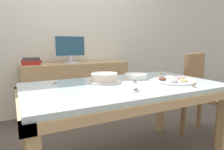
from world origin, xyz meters
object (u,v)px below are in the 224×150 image
(plate_stack, at_px, (136,76))
(tealight_left_edge, at_px, (193,86))
(chair, at_px, (203,90))
(tealight_centre, at_px, (161,74))
(tealight_near_front, at_px, (55,84))
(tealight_right_edge, at_px, (136,90))
(computer_monitor, at_px, (70,49))
(cake_chocolate_round, at_px, (104,78))
(pastry_platter, at_px, (173,80))
(book_stack, at_px, (31,61))
(tealight_near_cakes, at_px, (135,82))

(plate_stack, xyz_separation_m, tealight_left_edge, (0.18, -0.52, -0.01))
(chair, relative_size, plate_stack, 4.48)
(tealight_centre, height_order, tealight_near_front, same)
(chair, bearing_deg, tealight_right_edge, -162.20)
(tealight_left_edge, bearing_deg, plate_stack, 109.57)
(computer_monitor, distance_m, cake_chocolate_round, 1.22)
(tealight_left_edge, bearing_deg, pastry_platter, 82.97)
(computer_monitor, bearing_deg, tealight_right_edge, -89.20)
(cake_chocolate_round, bearing_deg, book_stack, 111.67)
(book_stack, height_order, tealight_right_edge, book_stack)
(cake_chocolate_round, xyz_separation_m, pastry_platter, (0.55, -0.26, -0.03))
(cake_chocolate_round, bearing_deg, tealight_centre, 6.98)
(computer_monitor, relative_size, plate_stack, 2.02)
(computer_monitor, height_order, cake_chocolate_round, computer_monitor)
(tealight_near_cakes, xyz_separation_m, tealight_left_edge, (0.30, -0.35, 0.00))
(computer_monitor, bearing_deg, chair, -46.14)
(plate_stack, height_order, tealight_centre, plate_stack)
(book_stack, bearing_deg, cake_chocolate_round, -68.33)
(pastry_platter, distance_m, tealight_near_cakes, 0.35)
(book_stack, relative_size, tealight_centre, 6.04)
(tealight_left_edge, bearing_deg, tealight_centre, 72.56)
(chair, xyz_separation_m, book_stack, (-1.70, 1.24, 0.30))
(tealight_near_cakes, bearing_deg, cake_chocolate_round, 145.81)
(tealight_near_cakes, height_order, tealight_near_front, same)
(plate_stack, distance_m, tealight_near_cakes, 0.21)
(tealight_right_edge, bearing_deg, chair, 17.80)
(tealight_near_cakes, xyz_separation_m, tealight_near_front, (-0.62, 0.22, 0.00))
(plate_stack, bearing_deg, chair, -3.48)
(cake_chocolate_round, relative_size, tealight_left_edge, 6.94)
(cake_chocolate_round, bearing_deg, tealight_near_cakes, -34.19)
(tealight_near_front, bearing_deg, computer_monitor, 68.86)
(cake_chocolate_round, height_order, tealight_centre, cake_chocolate_round)
(tealight_centre, bearing_deg, tealight_left_edge, -107.44)
(computer_monitor, relative_size, cake_chocolate_round, 1.53)
(computer_monitor, xyz_separation_m, pastry_platter, (0.51, -1.46, -0.24))
(cake_chocolate_round, xyz_separation_m, tealight_right_edge, (0.06, -0.41, -0.03))
(cake_chocolate_round, relative_size, plate_stack, 1.32)
(tealight_near_cakes, bearing_deg, tealight_left_edge, -49.00)
(plate_stack, xyz_separation_m, tealight_right_edge, (-0.28, -0.43, -0.01))
(plate_stack, distance_m, tealight_left_edge, 0.55)
(tealight_centre, bearing_deg, pastry_platter, -114.15)
(book_stack, relative_size, tealight_near_front, 6.04)
(tealight_left_edge, bearing_deg, computer_monitor, 105.95)
(tealight_right_edge, bearing_deg, tealight_near_front, 134.04)
(book_stack, xyz_separation_m, tealight_near_front, (0.08, -1.13, -0.09))
(computer_monitor, height_order, plate_stack, computer_monitor)
(plate_stack, relative_size, tealight_near_front, 5.25)
(book_stack, height_order, tealight_near_front, book_stack)
(plate_stack, relative_size, tealight_left_edge, 5.25)
(chair, xyz_separation_m, tealight_left_edge, (-0.70, -0.46, 0.21))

